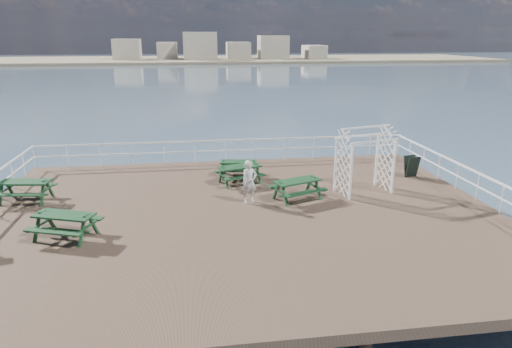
% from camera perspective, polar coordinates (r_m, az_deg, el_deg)
% --- Properties ---
extents(ground, '(18.00, 14.00, 0.30)m').
position_cam_1_polar(ground, '(16.00, -1.84, -5.39)').
color(ground, brown).
rests_on(ground, ground).
extents(sea_backdrop, '(300.00, 300.00, 9.20)m').
position_cam_1_polar(sea_backdrop, '(149.58, -2.85, 14.51)').
color(sea_backdrop, '#41586D').
rests_on(sea_backdrop, ground).
extents(railing, '(17.77, 13.76, 1.10)m').
position_cam_1_polar(railing, '(18.07, -3.01, 0.68)').
color(railing, white).
rests_on(railing, ground).
extents(picnic_table_a, '(2.01, 1.71, 0.89)m').
position_cam_1_polar(picnic_table_a, '(18.93, -26.92, -1.41)').
color(picnic_table_a, '#153A1D').
rests_on(picnic_table_a, ground).
extents(picnic_table_b, '(2.07, 1.84, 0.85)m').
position_cam_1_polar(picnic_table_b, '(18.93, -2.04, 0.42)').
color(picnic_table_b, '#153A1D').
rests_on(picnic_table_b, ground).
extents(picnic_table_c, '(1.75, 1.49, 0.77)m').
position_cam_1_polar(picnic_table_c, '(19.91, -2.18, 1.10)').
color(picnic_table_c, '#153A1D').
rests_on(picnic_table_c, ground).
extents(picnic_table_d, '(2.19, 1.98, 0.88)m').
position_cam_1_polar(picnic_table_d, '(15.02, -22.81, -5.40)').
color(picnic_table_d, '#153A1D').
rests_on(picnic_table_d, ground).
extents(picnic_table_e, '(2.16, 1.96, 0.86)m').
position_cam_1_polar(picnic_table_e, '(17.12, 5.20, -1.42)').
color(picnic_table_e, '#153A1D').
rests_on(picnic_table_e, ground).
extents(trellis_arbor, '(2.33, 1.61, 2.63)m').
position_cam_1_polar(trellis_arbor, '(18.18, 13.42, 1.30)').
color(trellis_arbor, white).
rests_on(trellis_arbor, ground).
extents(sandwich_board, '(0.64, 0.52, 0.95)m').
position_cam_1_polar(sandwich_board, '(20.92, 18.85, 0.88)').
color(sandwich_board, black).
rests_on(sandwich_board, ground).
extents(person, '(0.67, 0.54, 1.60)m').
position_cam_1_polar(person, '(16.67, -0.83, -0.98)').
color(person, silver).
rests_on(person, ground).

